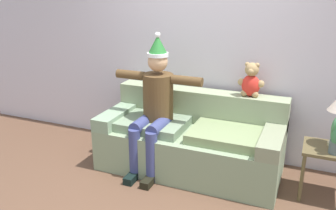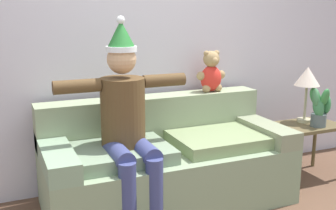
# 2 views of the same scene
# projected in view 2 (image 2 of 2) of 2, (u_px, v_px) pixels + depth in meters

# --- Properties ---
(back_wall) EXTENTS (7.00, 0.10, 2.70)m
(back_wall) POSITION_uv_depth(u_px,v_px,m) (143.00, 37.00, 3.71)
(back_wall) COLOR silver
(back_wall) RESTS_ON ground_plane
(couch) EXTENTS (2.01, 0.91, 0.85)m
(couch) POSITION_uv_depth(u_px,v_px,m) (166.00, 162.00, 3.46)
(couch) COLOR gray
(couch) RESTS_ON ground_plane
(person_seated) EXTENTS (1.02, 0.77, 1.55)m
(person_seated) POSITION_uv_depth(u_px,v_px,m) (127.00, 120.00, 3.06)
(person_seated) COLOR brown
(person_seated) RESTS_ON ground_plane
(teddy_bear) EXTENTS (0.29, 0.17, 0.38)m
(teddy_bear) POSITION_uv_depth(u_px,v_px,m) (211.00, 73.00, 3.78)
(teddy_bear) COLOR red
(teddy_bear) RESTS_ON couch
(side_table) EXTENTS (0.56, 0.43, 0.53)m
(side_table) POSITION_uv_depth(u_px,v_px,m) (309.00, 132.00, 3.94)
(side_table) COLOR brown
(side_table) RESTS_ON ground_plane
(table_lamp) EXTENTS (0.24, 0.24, 0.54)m
(table_lamp) POSITION_uv_depth(u_px,v_px,m) (307.00, 79.00, 3.91)
(table_lamp) COLOR #BCB78E
(table_lamp) RESTS_ON side_table
(potted_plant) EXTENTS (0.22, 0.25, 0.39)m
(potted_plant) POSITION_uv_depth(u_px,v_px,m) (320.00, 107.00, 3.81)
(potted_plant) COLOR #506061
(potted_plant) RESTS_ON side_table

